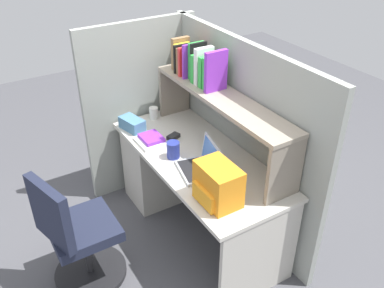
{
  "coord_description": "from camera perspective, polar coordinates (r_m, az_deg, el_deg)",
  "views": [
    {
      "loc": [
        2.2,
        -1.39,
        2.46
      ],
      "look_at": [
        0.0,
        -0.05,
        0.85
      ],
      "focal_mm": 39.07,
      "sensor_mm": 36.0,
      "label": 1
    }
  ],
  "objects": [
    {
      "name": "cubicle_partition_left",
      "position": [
        3.73,
        -6.84,
        4.92
      ],
      "size": [
        0.05,
        1.06,
        1.55
      ],
      "primitive_type": "cube",
      "color": "#939991",
      "rests_on": "ground_plane"
    },
    {
      "name": "overhead_hutch",
      "position": [
        3.04,
        4.03,
        5.01
      ],
      "size": [
        1.44,
        0.28,
        0.45
      ],
      "color": "gray",
      "rests_on": "desk"
    },
    {
      "name": "ground_plane",
      "position": [
        3.58,
        0.7,
        -11.4
      ],
      "size": [
        8.0,
        8.0,
        0.0
      ],
      "primitive_type": "plane",
      "color": "#4C4C51"
    },
    {
      "name": "office_chair",
      "position": [
        3.03,
        -15.38,
        -12.36
      ],
      "size": [
        0.52,
        0.54,
        0.93
      ],
      "rotation": [
        0.0,
        0.0,
        3.42
      ],
      "color": "black",
      "rests_on": "ground_plane"
    },
    {
      "name": "cubicle_partition_rear",
      "position": [
        3.29,
        6.41,
        0.96
      ],
      "size": [
        1.84,
        0.05,
        1.55
      ],
      "primitive_type": "cube",
      "color": "#939991",
      "rests_on": "ground_plane"
    },
    {
      "name": "computer_mouse",
      "position": [
        3.33,
        -2.56,
        1.02
      ],
      "size": [
        0.09,
        0.12,
        0.03
      ],
      "primitive_type": "cube",
      "rotation": [
        0.0,
        0.0,
        0.34
      ],
      "color": "#262628",
      "rests_on": "desk"
    },
    {
      "name": "laptop",
      "position": [
        2.94,
        1.28,
        -2.84
      ],
      "size": [
        0.36,
        0.31,
        0.22
      ],
      "color": "#B7BABF",
      "rests_on": "desk"
    },
    {
      "name": "snack_canister",
      "position": [
        3.08,
        -2.58,
        -0.81
      ],
      "size": [
        0.1,
        0.1,
        0.13
      ],
      "primitive_type": "cylinder",
      "color": "navy",
      "rests_on": "desk"
    },
    {
      "name": "desk_book_stack",
      "position": [
        3.29,
        -5.65,
        0.58
      ],
      "size": [
        0.24,
        0.2,
        0.05
      ],
      "color": "white",
      "rests_on": "desk"
    },
    {
      "name": "desk",
      "position": [
        3.59,
        -2.56,
        -3.02
      ],
      "size": [
        1.6,
        0.7,
        0.73
      ],
      "color": "beige",
      "rests_on": "ground_plane"
    },
    {
      "name": "backpack",
      "position": [
        2.63,
        3.48,
        -5.57
      ],
      "size": [
        0.3,
        0.23,
        0.26
      ],
      "color": "orange",
      "rests_on": "desk"
    },
    {
      "name": "tissue_box",
      "position": [
        3.47,
        -8.17,
        2.73
      ],
      "size": [
        0.24,
        0.17,
        0.1
      ],
      "primitive_type": "cube",
      "rotation": [
        0.0,
        0.0,
        0.23
      ],
      "color": "teal",
      "rests_on": "desk"
    },
    {
      "name": "paper_cup",
      "position": [
        3.62,
        -5.25,
        4.23
      ],
      "size": [
        0.08,
        0.08,
        0.1
      ],
      "primitive_type": "cylinder",
      "color": "white",
      "rests_on": "desk"
    },
    {
      "name": "reference_books_on_shelf",
      "position": [
        3.21,
        0.69,
        10.92
      ],
      "size": [
        0.55,
        0.19,
        0.3
      ],
      "color": "olive",
      "rests_on": "overhead_hutch"
    }
  ]
}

